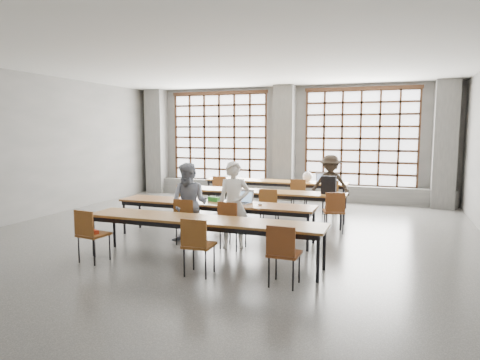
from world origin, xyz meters
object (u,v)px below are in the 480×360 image
(chair_near_left, at_px, (90,230))
(chair_near_right, at_px, (283,249))
(desk_row_a, at_px, (275,183))
(chair_front_right, at_px, (231,220))
(student_female, at_px, (190,203))
(laptop_back, at_px, (323,180))
(plastic_bag, at_px, (307,177))
(mouse, at_px, (260,204))
(phone, at_px, (221,203))
(desk_row_c, at_px, (215,205))
(chair_back_right, at_px, (330,193))
(red_pouch, at_px, (94,232))
(student_back, at_px, (330,184))
(chair_front_left, at_px, (187,217))
(desk_row_b, at_px, (260,193))
(chair_back_mid, at_px, (299,192))
(laptop_front, at_px, (243,200))
(green_box, at_px, (214,199))
(chair_back_left, at_px, (221,188))
(chair_mid_left, at_px, (187,199))
(chair_near_mid, at_px, (197,241))
(student_male, at_px, (234,205))
(chair_mid_right, at_px, (334,208))
(desk_row_d, at_px, (202,222))
(backpack, at_px, (329,185))
(chair_mid_centre, at_px, (269,204))

(chair_near_left, height_order, chair_near_right, same)
(desk_row_a, bearing_deg, chair_front_right, -85.02)
(student_female, relative_size, laptop_back, 3.35)
(student_female, height_order, plastic_bag, student_female)
(mouse, distance_m, phone, 0.77)
(desk_row_c, distance_m, chair_front_right, 0.87)
(chair_back_right, bearing_deg, phone, -115.75)
(red_pouch, bearing_deg, plastic_bag, 68.59)
(chair_back_right, distance_m, student_back, 0.26)
(chair_front_left, relative_size, plastic_bag, 3.08)
(desk_row_b, bearing_deg, chair_back_mid, 66.10)
(chair_front_left, xyz_separation_m, phone, (0.48, 0.53, 0.20))
(chair_back_mid, distance_m, laptop_front, 3.20)
(green_box, bearing_deg, phone, -38.05)
(desk_row_c, xyz_separation_m, laptop_front, (0.57, 0.11, 0.13))
(chair_back_left, relative_size, green_box, 3.52)
(desk_row_c, distance_m, red_pouch, 2.42)
(chair_front_right, xyz_separation_m, green_box, (-0.64, 0.71, 0.24))
(chair_near_right, bearing_deg, chair_mid_left, 133.27)
(chair_front_right, xyz_separation_m, chair_near_mid, (0.05, -1.51, 0.00))
(chair_front_left, bearing_deg, chair_mid_left, 116.70)
(desk_row_b, xyz_separation_m, chair_near_right, (1.57, -3.99, -0.13))
(desk_row_a, relative_size, chair_back_left, 4.55)
(desk_row_a, bearing_deg, student_male, -84.69)
(chair_mid_right, relative_size, laptop_back, 1.92)
(desk_row_b, bearing_deg, desk_row_a, 94.81)
(chair_mid_right, xyz_separation_m, laptop_front, (-1.62, -1.11, 0.25))
(desk_row_d, xyz_separation_m, chair_front_right, (0.15, 0.88, -0.13))
(chair_mid_right, relative_size, plastic_bag, 3.08)
(desk_row_c, bearing_deg, green_box, 122.01)
(chair_near_mid, bearing_deg, student_female, 119.74)
(chair_back_right, relative_size, plastic_bag, 3.08)
(red_pouch, bearing_deg, desk_row_d, 17.93)
(student_back, xyz_separation_m, laptop_front, (-1.22, -3.29, 0.03))
(chair_back_right, relative_size, chair_mid_left, 1.00)
(desk_row_b, xyz_separation_m, chair_near_left, (-1.64, -3.99, -0.13))
(desk_row_a, xyz_separation_m, chair_mid_right, (1.99, -2.68, -0.13))
(laptop_back, relative_size, phone, 3.52)
(chair_near_left, xyz_separation_m, chair_near_mid, (1.91, -0.00, 0.00))
(chair_near_left, distance_m, backpack, 5.19)
(desk_row_a, xyz_separation_m, laptop_back, (1.32, 0.10, 0.13))
(chair_front_left, bearing_deg, chair_back_left, 103.07)
(student_male, height_order, phone, student_male)
(desk_row_c, bearing_deg, chair_near_mid, -73.42)
(laptop_front, bearing_deg, chair_mid_centre, 79.56)
(desk_row_b, bearing_deg, chair_mid_left, -158.49)
(chair_front_right, bearing_deg, chair_near_mid, -88.05)
(chair_near_mid, relative_size, student_back, 0.58)
(chair_back_left, bearing_deg, chair_near_left, -90.72)
(chair_back_mid, bearing_deg, desk_row_b, -113.90)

